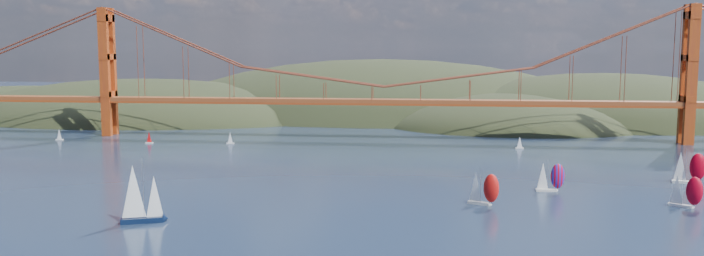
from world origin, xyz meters
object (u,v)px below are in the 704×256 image
object	(u,v)px
racer_3	(689,167)
racer_rwb	(550,177)
racer_0	(483,188)
racer_2	(685,191)
sloop_navy	(140,194)

from	to	relation	value
racer_3	racer_rwb	bearing A→B (deg)	-146.18
racer_rwb	racer_0	bearing A→B (deg)	-137.15
racer_2	racer_3	size ratio (longest dim) A/B	0.88
racer_3	racer_rwb	xyz separation A→B (m)	(-40.76, -15.53, -0.65)
sloop_navy	racer_0	world-z (taller)	sloop_navy
sloop_navy	racer_rwb	xyz separation A→B (m)	(95.11, 43.67, -2.26)
racer_3	racer_rwb	world-z (taller)	racer_3
sloop_navy	racer_2	world-z (taller)	sloop_navy
racer_rwb	racer_3	bearing A→B (deg)	20.26
racer_2	racer_3	xyz separation A→B (m)	(11.60, 30.62, 0.54)
racer_0	racer_2	size ratio (longest dim) A/B	1.02
racer_0	racer_3	bearing A→B (deg)	54.98
sloop_navy	racer_rwb	size ratio (longest dim) A/B	1.67
racer_0	racer_rwb	distance (m)	26.05
racer_3	racer_0	bearing A→B (deg)	-137.77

